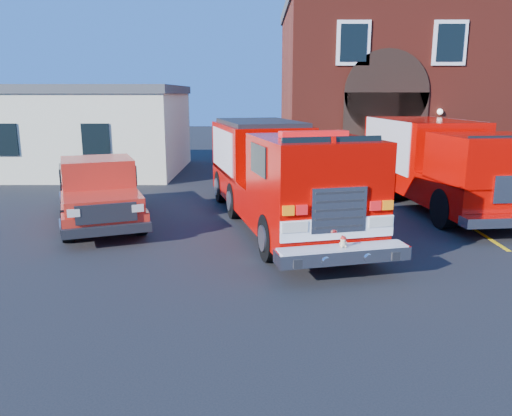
{
  "coord_description": "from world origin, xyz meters",
  "views": [
    {
      "loc": [
        0.05,
        -12.73,
        3.95
      ],
      "look_at": [
        0.0,
        -1.2,
        1.3
      ],
      "focal_mm": 35.0,
      "sensor_mm": 36.0,
      "label": 1
    }
  ],
  "objects_px": {
    "side_building": "(81,129)",
    "secondary_truck": "(437,160)",
    "fire_engine": "(278,173)",
    "pickup_truck": "(98,191)",
    "fire_station": "(430,88)"
  },
  "relations": [
    {
      "from": "pickup_truck",
      "to": "fire_engine",
      "type": "bearing_deg",
      "value": -2.77
    },
    {
      "from": "fire_engine",
      "to": "pickup_truck",
      "type": "xyz_separation_m",
      "value": [
        -5.62,
        0.27,
        -0.63
      ]
    },
    {
      "from": "side_building",
      "to": "secondary_truck",
      "type": "relative_size",
      "value": 1.07
    },
    {
      "from": "fire_station",
      "to": "side_building",
      "type": "height_order",
      "value": "fire_station"
    },
    {
      "from": "fire_engine",
      "to": "secondary_truck",
      "type": "relative_size",
      "value": 1.09
    },
    {
      "from": "fire_engine",
      "to": "secondary_truck",
      "type": "distance_m",
      "value": 6.41
    },
    {
      "from": "side_building",
      "to": "fire_station",
      "type": "bearing_deg",
      "value": 3.14
    },
    {
      "from": "fire_station",
      "to": "side_building",
      "type": "bearing_deg",
      "value": -176.86
    },
    {
      "from": "fire_station",
      "to": "secondary_truck",
      "type": "distance_m",
      "value": 9.67
    },
    {
      "from": "pickup_truck",
      "to": "secondary_truck",
      "type": "distance_m",
      "value": 11.7
    },
    {
      "from": "secondary_truck",
      "to": "fire_station",
      "type": "bearing_deg",
      "value": 74.24
    },
    {
      "from": "fire_engine",
      "to": "secondary_truck",
      "type": "height_order",
      "value": "fire_engine"
    },
    {
      "from": "fire_station",
      "to": "side_building",
      "type": "distance_m",
      "value": 18.13
    },
    {
      "from": "fire_station",
      "to": "pickup_truck",
      "type": "height_order",
      "value": "fire_station"
    },
    {
      "from": "fire_engine",
      "to": "secondary_truck",
      "type": "bearing_deg",
      "value": 25.32
    }
  ]
}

